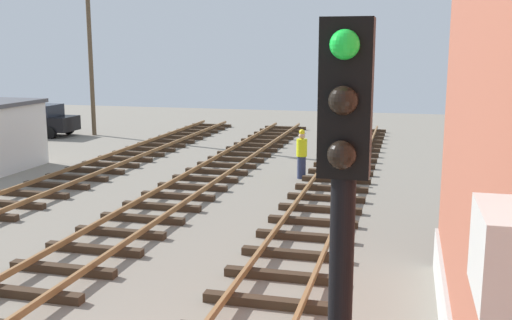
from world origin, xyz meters
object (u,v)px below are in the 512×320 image
Objects in this scene: utility_pole_far at (90,47)px; track_worker_foreground at (302,154)px; parked_car_black at (39,120)px; signal_mast at (341,278)px.

utility_pole_far is 5.06× the size of track_worker_foreground.
parked_car_black is 0.44× the size of utility_pole_far.
signal_mast is 2.69× the size of track_worker_foreground.
track_worker_foreground is (16.25, -7.45, 0.03)m from parked_car_black.
parked_car_black is at bearing 128.09° from signal_mast.
track_worker_foreground is at bearing -24.63° from parked_car_black.
parked_car_black is at bearing 155.37° from track_worker_foreground.
utility_pole_far reaches higher than track_worker_foreground.
signal_mast reaches higher than track_worker_foreground.
parked_car_black is 2.25× the size of track_worker_foreground.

